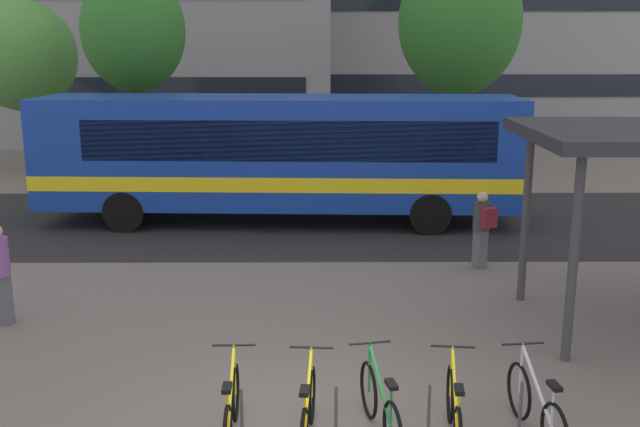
# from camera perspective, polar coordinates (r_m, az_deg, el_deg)

# --- Properties ---
(bus_lane_asphalt) EXTENTS (80.00, 7.20, 0.01)m
(bus_lane_asphalt) POSITION_cam_1_polar(r_m,az_deg,el_deg) (18.67, -0.45, -0.61)
(bus_lane_asphalt) COLOR #232326
(bus_lane_asphalt) RESTS_ON ground
(city_bus) EXTENTS (12.12, 3.06, 3.20)m
(city_bus) POSITION_cam_1_polar(r_m,az_deg,el_deg) (18.36, -3.41, 4.76)
(city_bus) COLOR #14389E
(city_bus) RESTS_ON ground
(parked_bicycle_yellow_0) EXTENTS (0.52, 1.72, 0.99)m
(parked_bicycle_yellow_0) POSITION_cam_1_polar(r_m,az_deg,el_deg) (8.62, -7.01, -15.25)
(parked_bicycle_yellow_0) COLOR black
(parked_bicycle_yellow_0) RESTS_ON ground
(parked_bicycle_yellow_1) EXTENTS (0.52, 1.72, 0.99)m
(parked_bicycle_yellow_1) POSITION_cam_1_polar(r_m,az_deg,el_deg) (8.50, -0.96, -15.58)
(parked_bicycle_yellow_1) COLOR black
(parked_bicycle_yellow_1) RESTS_ON ground
(parked_bicycle_green_2) EXTENTS (0.54, 1.70, 0.99)m
(parked_bicycle_green_2) POSITION_cam_1_polar(r_m,az_deg,el_deg) (8.65, 4.78, -15.07)
(parked_bicycle_green_2) COLOR black
(parked_bicycle_green_2) RESTS_ON ground
(parked_bicycle_yellow_3) EXTENTS (0.52, 1.72, 0.99)m
(parked_bicycle_yellow_3) POSITION_cam_1_polar(r_m,az_deg,el_deg) (8.66, 10.56, -15.24)
(parked_bicycle_yellow_3) COLOR black
(parked_bicycle_yellow_3) RESTS_ON ground
(parked_bicycle_silver_4) EXTENTS (0.52, 1.72, 0.99)m
(parked_bicycle_silver_4) POSITION_cam_1_polar(r_m,az_deg,el_deg) (8.95, 16.73, -14.61)
(parked_bicycle_silver_4) COLOR black
(parked_bicycle_silver_4) RESTS_ON ground
(commuter_maroon_pack_2) EXTENTS (0.48, 0.60, 1.59)m
(commuter_maroon_pack_2) POSITION_cam_1_polar(r_m,az_deg,el_deg) (14.95, 12.72, -0.88)
(commuter_maroon_pack_2) COLOR #565660
(commuter_maroon_pack_2) RESTS_ON ground
(street_tree_0) EXTENTS (3.22, 3.22, 6.80)m
(street_tree_0) POSITION_cam_1_polar(r_m,az_deg,el_deg) (23.86, -14.56, 13.78)
(street_tree_0) COLOR brown
(street_tree_0) RESTS_ON ground
(street_tree_1) EXTENTS (3.74, 3.74, 6.02)m
(street_tree_1) POSITION_cam_1_polar(r_m,az_deg,el_deg) (28.00, -22.49, 11.44)
(street_tree_1) COLOR brown
(street_tree_1) RESTS_ON ground
(street_tree_2) EXTENTS (4.21, 4.21, 7.76)m
(street_tree_2) POSITION_cam_1_polar(r_m,az_deg,el_deg) (26.01, 11.00, 14.67)
(street_tree_2) COLOR brown
(street_tree_2) RESTS_ON ground
(building_centre_block) EXTENTS (15.67, 10.59, 12.34)m
(building_centre_block) POSITION_cam_1_polar(r_m,az_deg,el_deg) (49.31, -3.67, 15.21)
(building_centre_block) COLOR brown
(building_centre_block) RESTS_ON ground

